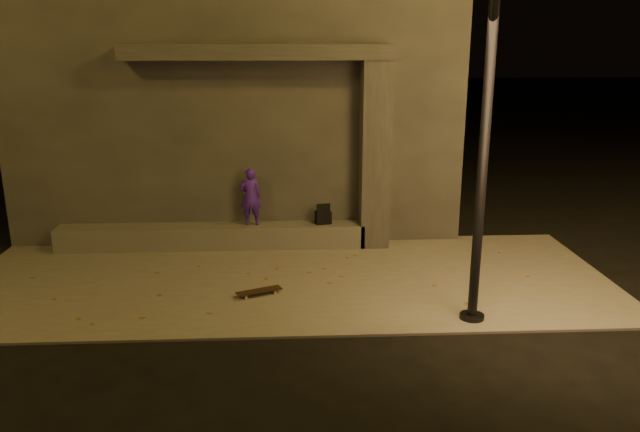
{
  "coord_description": "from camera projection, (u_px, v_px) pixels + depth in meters",
  "views": [
    {
      "loc": [
        0.02,
        -8.06,
        4.0
      ],
      "look_at": [
        0.54,
        2.0,
        1.14
      ],
      "focal_mm": 35.0,
      "sensor_mm": 36.0,
      "label": 1
    }
  ],
  "objects": [
    {
      "name": "sidewalk",
      "position": [
        289.0,
        279.0,
        10.75
      ],
      "size": [
        11.0,
        4.4,
        0.04
      ],
      "primitive_type": "cube",
      "color": "#655F59",
      "rests_on": "ground"
    },
    {
      "name": "street_lamp_0",
      "position": [
        492.0,
        40.0,
        8.12
      ],
      "size": [
        0.36,
        0.36,
        7.02
      ],
      "color": "black",
      "rests_on": "ground"
    },
    {
      "name": "building",
      "position": [
        243.0,
        103.0,
        14.31
      ],
      "size": [
        9.0,
        5.1,
        5.22
      ],
      "color": "#353330",
      "rests_on": "ground"
    },
    {
      "name": "ledge",
      "position": [
        212.0,
        236.0,
        12.29
      ],
      "size": [
        6.0,
        0.55,
        0.45
      ],
      "primitive_type": "cube",
      "color": "#585650",
      "rests_on": "sidewalk"
    },
    {
      "name": "column",
      "position": [
        375.0,
        156.0,
        12.02
      ],
      "size": [
        0.55,
        0.55,
        3.6
      ],
      "primitive_type": "cube",
      "color": "#353330",
      "rests_on": "sidewalk"
    },
    {
      "name": "skateboard",
      "position": [
        259.0,
        291.0,
        10.01
      ],
      "size": [
        0.76,
        0.46,
        0.08
      ],
      "rotation": [
        0.0,
        0.0,
        0.4
      ],
      "color": "black",
      "rests_on": "sidewalk"
    },
    {
      "name": "backpack",
      "position": [
        323.0,
        216.0,
        12.3
      ],
      "size": [
        0.34,
        0.25,
        0.43
      ],
      "rotation": [
        0.0,
        0.0,
        0.21
      ],
      "color": "black",
      "rests_on": "ledge"
    },
    {
      "name": "canopy",
      "position": [
        258.0,
        52.0,
        11.43
      ],
      "size": [
        5.0,
        0.7,
        0.28
      ],
      "primitive_type": "cube",
      "color": "#353330",
      "rests_on": "column"
    },
    {
      "name": "skateboarder",
      "position": [
        250.0,
        197.0,
        12.12
      ],
      "size": [
        0.42,
        0.28,
        1.14
      ],
      "primitive_type": "imported",
      "rotation": [
        0.0,
        0.0,
        3.15
      ],
      "color": "#3D189E",
      "rests_on": "ledge"
    },
    {
      "name": "ground",
      "position": [
        289.0,
        332.0,
        8.84
      ],
      "size": [
        120.0,
        120.0,
        0.0
      ],
      "primitive_type": "plane",
      "color": "black",
      "rests_on": "ground"
    }
  ]
}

